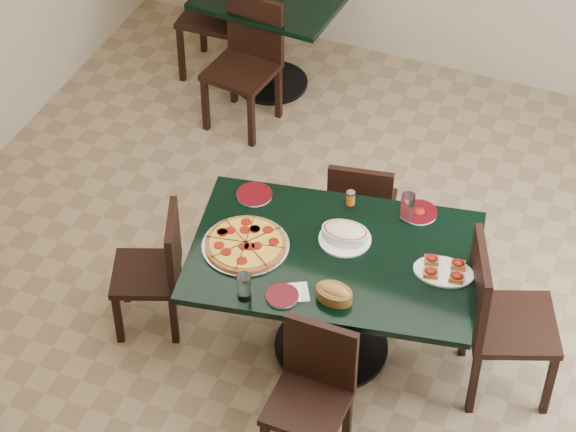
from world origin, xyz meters
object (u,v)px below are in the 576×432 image
at_px(back_table, 271,23).
at_px(chair_far, 361,207).
at_px(chair_right, 497,313).
at_px(lasagna_casserole, 345,234).
at_px(bruschetta_platter, 444,270).
at_px(chair_left, 158,266).
at_px(bread_basket, 334,293).
at_px(main_table, 334,278).
at_px(back_chair_near, 248,56).
at_px(back_chair_left, 228,8).
at_px(pepperoni_pizza, 246,244).
at_px(chair_near, 313,387).

bearing_deg(back_table, chair_far, -47.60).
bearing_deg(chair_right, lasagna_casserole, 66.82).
relative_size(chair_far, chair_right, 0.82).
bearing_deg(chair_right, bruschetta_platter, 71.03).
relative_size(chair_left, lasagna_casserole, 2.87).
height_order(bread_basket, bruschetta_platter, bread_basket).
relative_size(main_table, bread_basket, 8.10).
relative_size(chair_far, bread_basket, 3.91).
height_order(chair_far, back_chair_near, back_chair_near).
distance_m(chair_far, bread_basket, 1.10).
xyz_separation_m(main_table, back_table, (-1.31, 2.22, -0.04)).
bearing_deg(bruschetta_platter, back_chair_left, 130.55).
distance_m(lasagna_casserole, bread_basket, 0.43).
bearing_deg(chair_far, chair_right, 136.30).
relative_size(back_chair_left, bread_basket, 4.82).
relative_size(back_table, bread_basket, 4.94).
relative_size(pepperoni_pizza, lasagna_casserole, 1.65).
xyz_separation_m(chair_far, chair_near, (0.23, -1.37, 0.01)).
distance_m(chair_left, back_chair_left, 2.50).
bearing_deg(chair_left, main_table, 78.37).
relative_size(lasagna_casserole, bruschetta_platter, 0.84).
height_order(chair_right, chair_left, chair_right).
bearing_deg(lasagna_casserole, chair_far, 96.15).
height_order(back_chair_near, bruschetta_platter, back_chair_near).
height_order(main_table, back_chair_near, back_chair_near).
bearing_deg(chair_left, back_table, 166.23).
distance_m(chair_far, back_chair_left, 2.17).
height_order(main_table, back_chair_left, back_chair_left).
bearing_deg(chair_left, back_chair_left, 173.99).
xyz_separation_m(chair_left, back_chair_near, (-0.33, 1.97, 0.07)).
relative_size(main_table, chair_near, 2.03).
xyz_separation_m(chair_right, back_chair_near, (-2.18, 1.70, -0.04)).
relative_size(main_table, back_chair_left, 1.68).
height_order(main_table, bruschetta_platter, bruschetta_platter).
distance_m(lasagna_casserole, bruschetta_platter, 0.56).
distance_m(back_table, chair_near, 3.21).
bearing_deg(pepperoni_pizza, chair_near, -41.19).
distance_m(back_table, chair_far, 1.93).
bearing_deg(back_table, back_chair_left, -178.94).
relative_size(back_table, lasagna_casserole, 3.62).
relative_size(back_table, chair_far, 1.26).
relative_size(back_chair_near, lasagna_casserole, 3.28).
bearing_deg(chair_right, back_table, 24.22).
bearing_deg(back_chair_near, chair_right, -31.02).
relative_size(bread_basket, bruschetta_platter, 0.61).
xyz_separation_m(main_table, chair_left, (-0.98, -0.17, -0.12)).
relative_size(chair_far, back_chair_near, 0.87).
xyz_separation_m(chair_right, lasagna_casserole, (-0.86, 0.02, 0.24)).
bearing_deg(pepperoni_pizza, back_chair_near, 113.89).
bearing_deg(chair_far, main_table, 86.83).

